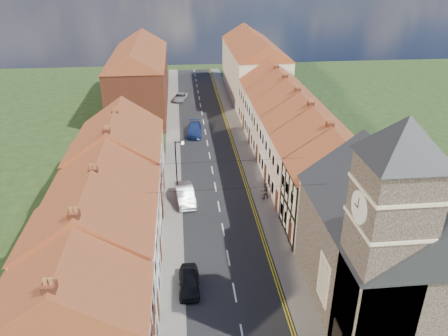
# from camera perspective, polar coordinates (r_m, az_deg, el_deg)

# --- Properties ---
(road) EXTENTS (7.00, 90.00, 0.02)m
(road) POSITION_cam_1_polar(r_m,az_deg,el_deg) (52.66, -1.89, 1.63)
(road) COLOR black
(road) RESTS_ON ground
(pavement_left) EXTENTS (1.80, 90.00, 0.12)m
(pavement_left) POSITION_cam_1_polar(r_m,az_deg,el_deg) (52.56, -6.68, 1.47)
(pavement_left) COLOR gray
(pavement_left) RESTS_ON ground
(pavement_right) EXTENTS (1.80, 90.00, 0.12)m
(pavement_right) POSITION_cam_1_polar(r_m,az_deg,el_deg) (53.10, 2.85, 1.88)
(pavement_right) COLOR gray
(pavement_right) RESTS_ON ground
(church) EXTENTS (11.25, 14.25, 15.20)m
(church) POSITION_cam_1_polar(r_m,az_deg,el_deg) (29.28, 20.92, -8.54)
(church) COLOR black
(church) RESTS_ON ground
(cottage_r_tudor) EXTENTS (8.30, 5.20, 9.00)m
(cottage_r_tudor) POSITION_cam_1_polar(r_m,az_deg,el_deg) (37.25, 14.43, -2.40)
(cottage_r_tudor) COLOR silver
(cottage_r_tudor) RESTS_ON ground
(cottage_r_white_near) EXTENTS (8.30, 6.00, 9.00)m
(cottage_r_white_near) POSITION_cam_1_polar(r_m,az_deg,el_deg) (41.81, 12.08, 1.07)
(cottage_r_white_near) COLOR beige
(cottage_r_white_near) RESTS_ON ground
(cottage_r_cream_mid) EXTENTS (8.30, 5.20, 9.00)m
(cottage_r_cream_mid) POSITION_cam_1_polar(r_m,az_deg,el_deg) (46.55, 10.16, 3.85)
(cottage_r_cream_mid) COLOR white
(cottage_r_cream_mid) RESTS_ON ground
(cottage_r_pink) EXTENTS (8.30, 6.00, 9.00)m
(cottage_r_pink) POSITION_cam_1_polar(r_m,az_deg,el_deg) (51.41, 8.58, 6.10)
(cottage_r_pink) COLOR beige
(cottage_r_pink) RESTS_ON ground
(cottage_r_white_far) EXTENTS (8.30, 5.20, 9.00)m
(cottage_r_white_far) POSITION_cam_1_polar(r_m,az_deg,el_deg) (56.38, 7.27, 7.96)
(cottage_r_white_far) COLOR white
(cottage_r_white_far) RESTS_ON ground
(cottage_r_cream_far) EXTENTS (8.30, 6.00, 9.00)m
(cottage_r_cream_far) POSITION_cam_1_polar(r_m,az_deg,el_deg) (61.42, 6.17, 9.50)
(cottage_r_cream_far) COLOR beige
(cottage_r_cream_far) RESTS_ON ground
(cottage_l_brick_near) EXTENTS (8.30, 5.70, 8.80)m
(cottage_l_brick_near) POSITION_cam_1_polar(r_m,az_deg,el_deg) (25.39, -19.03, -18.58)
(cottage_l_brick_near) COLOR brown
(cottage_l_brick_near) RESTS_ON ground
(cottage_l_cream) EXTENTS (8.30, 6.30, 9.10)m
(cottage_l_cream) POSITION_cam_1_polar(r_m,az_deg,el_deg) (29.64, -16.86, -10.59)
(cottage_l_cream) COLOR white
(cottage_l_cream) RESTS_ON ground
(cottage_l_white) EXTENTS (8.30, 6.90, 8.80)m
(cottage_l_white) POSITION_cam_1_polar(r_m,az_deg,el_deg) (35.01, -15.14, -4.61)
(cottage_l_white) COLOR beige
(cottage_l_white) RESTS_ON ground
(cottage_l_brick_mid) EXTENTS (8.30, 5.70, 9.10)m
(cottage_l_brick_mid) POSITION_cam_1_polar(r_m,az_deg,el_deg) (40.27, -14.00, -0.04)
(cottage_l_brick_mid) COLOR brown
(cottage_l_brick_mid) RESTS_ON ground
(cottage_l_pink) EXTENTS (8.30, 6.30, 8.80)m
(cottage_l_pink) POSITION_cam_1_polar(r_m,az_deg,el_deg) (45.59, -13.14, 2.94)
(cottage_l_pink) COLOR beige
(cottage_l_pink) RESTS_ON ground
(block_right_far) EXTENTS (8.30, 24.20, 10.50)m
(block_right_far) POSITION_cam_1_polar(r_m,az_deg,el_deg) (75.78, 3.83, 13.35)
(block_right_far) COLOR silver
(block_right_far) RESTS_ON ground
(block_left_far) EXTENTS (8.30, 24.20, 10.50)m
(block_left_far) POSITION_cam_1_polar(r_m,az_deg,el_deg) (70.12, -10.97, 11.93)
(block_left_far) COLOR brown
(block_left_far) RESTS_ON ground
(lamppost) EXTENTS (0.88, 0.15, 6.00)m
(lamppost) POSITION_cam_1_polar(r_m,az_deg,el_deg) (42.01, -6.14, 0.24)
(lamppost) COLOR black
(lamppost) RESTS_ON pavement_left
(car_near) EXTENTS (1.51, 3.69, 1.25)m
(car_near) POSITION_cam_1_polar(r_m,az_deg,el_deg) (32.39, -4.59, -14.57)
(car_near) COLOR black
(car_near) RESTS_ON ground
(car_mid) EXTENTS (2.12, 4.80, 1.53)m
(car_mid) POSITION_cam_1_polar(r_m,az_deg,el_deg) (42.67, -5.13, -3.48)
(car_mid) COLOR #B4B5BD
(car_mid) RESTS_ON ground
(car_far) EXTENTS (2.33, 5.03, 1.42)m
(car_far) POSITION_cam_1_polar(r_m,az_deg,el_deg) (58.91, -3.88, 5.01)
(car_far) COLOR navy
(car_far) RESTS_ON ground
(car_distant) EXTENTS (2.98, 4.68, 1.20)m
(car_distant) POSITION_cam_1_polar(r_m,az_deg,el_deg) (73.82, -5.74, 9.18)
(car_distant) COLOR #B8B9C0
(car_distant) RESTS_ON ground
(pedestrian_right) EXTENTS (0.92, 0.78, 1.68)m
(pedestrian_right) POSITION_cam_1_polar(r_m,az_deg,el_deg) (42.96, 5.32, -2.97)
(pedestrian_right) COLOR black
(pedestrian_right) RESTS_ON pavement_right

